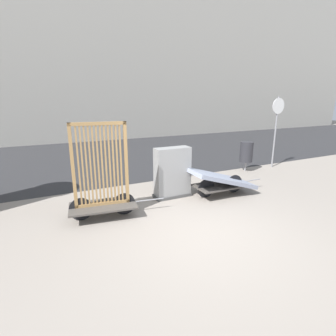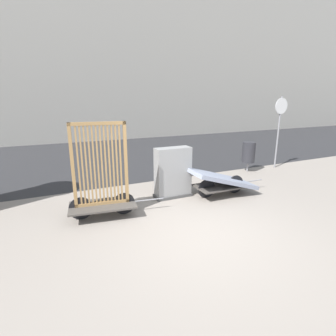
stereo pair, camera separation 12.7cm
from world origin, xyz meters
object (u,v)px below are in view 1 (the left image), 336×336
object	(u,v)px
bike_cart_with_bedframe	(102,186)
sign_post	(276,122)
bike_cart_with_mattress	(221,180)
trash_bin	(246,152)
utility_cabinet	(172,174)

from	to	relation	value
bike_cart_with_bedframe	sign_post	world-z (taller)	sign_post
bike_cart_with_bedframe	bike_cart_with_mattress	distance (m)	3.29
bike_cart_with_bedframe	sign_post	xyz separation A→B (m)	(7.02, 1.63, 1.01)
bike_cart_with_bedframe	trash_bin	xyz separation A→B (m)	(5.65, 1.64, -0.03)
bike_cart_with_mattress	utility_cabinet	bearing A→B (deg)	160.96
sign_post	trash_bin	bearing A→B (deg)	179.65
bike_cart_with_mattress	utility_cabinet	xyz separation A→B (m)	(-1.28, 0.47, 0.21)
bike_cart_with_bedframe	sign_post	size ratio (longest dim) A/B	0.82
bike_cart_with_mattress	sign_post	bearing A→B (deg)	24.89
bike_cart_with_bedframe	utility_cabinet	world-z (taller)	bike_cart_with_bedframe
bike_cart_with_bedframe	trash_bin	distance (m)	5.88
bike_cart_with_bedframe	trash_bin	bearing A→B (deg)	23.88
trash_bin	sign_post	world-z (taller)	sign_post
bike_cart_with_bedframe	bike_cart_with_mattress	xyz separation A→B (m)	(3.28, 0.00, -0.32)
bike_cart_with_mattress	utility_cabinet	distance (m)	1.38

